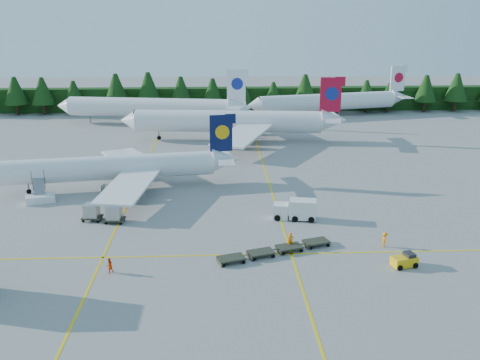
{
  "coord_description": "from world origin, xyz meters",
  "views": [
    {
      "loc": [
        -1.81,
        -57.82,
        24.65
      ],
      "look_at": [
        1.18,
        9.49,
        3.5
      ],
      "focal_mm": 40.0,
      "sensor_mm": 36.0,
      "label": 1
    }
  ],
  "objects_px": {
    "airliner_navy": "(106,169)",
    "baggage_tug": "(405,260)",
    "airliner_red": "(224,122)",
    "service_truck": "(295,209)",
    "airstairs": "(40,196)"
  },
  "relations": [
    {
      "from": "airliner_navy",
      "to": "service_truck",
      "type": "distance_m",
      "value": 28.94
    },
    {
      "from": "airliner_navy",
      "to": "airstairs",
      "type": "relative_size",
      "value": 6.19
    },
    {
      "from": "airstairs",
      "to": "baggage_tug",
      "type": "height_order",
      "value": "airstairs"
    },
    {
      "from": "airliner_navy",
      "to": "baggage_tug",
      "type": "xyz_separation_m",
      "value": [
        35.03,
        -26.55,
        -2.45
      ]
    },
    {
      "from": "airliner_red",
      "to": "service_truck",
      "type": "bearing_deg",
      "value": -74.29
    },
    {
      "from": "service_truck",
      "to": "baggage_tug",
      "type": "distance_m",
      "value": 16.38
    },
    {
      "from": "airliner_navy",
      "to": "airliner_red",
      "type": "height_order",
      "value": "airliner_red"
    },
    {
      "from": "airliner_red",
      "to": "service_truck",
      "type": "relative_size",
      "value": 7.93
    },
    {
      "from": "airliner_navy",
      "to": "airstairs",
      "type": "xyz_separation_m",
      "value": [
        -8.02,
        -5.15,
        -2.37
      ]
    },
    {
      "from": "airstairs",
      "to": "service_truck",
      "type": "bearing_deg",
      "value": -31.64
    },
    {
      "from": "airliner_red",
      "to": "baggage_tug",
      "type": "distance_m",
      "value": 59.59
    },
    {
      "from": "airliner_navy",
      "to": "airstairs",
      "type": "distance_m",
      "value": 9.82
    },
    {
      "from": "airstairs",
      "to": "baggage_tug",
      "type": "relative_size",
      "value": 2.07
    },
    {
      "from": "airliner_navy",
      "to": "baggage_tug",
      "type": "distance_m",
      "value": 44.02
    },
    {
      "from": "airliner_navy",
      "to": "service_truck",
      "type": "height_order",
      "value": "airliner_navy"
    }
  ]
}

